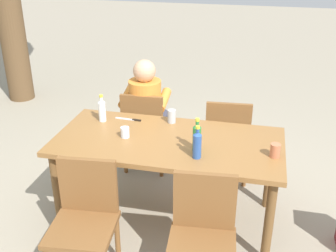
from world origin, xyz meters
The scene contains 14 objects.
ground_plane centered at (0.00, 0.00, 0.00)m, with size 24.00×24.00×0.00m, color gray.
dining_table centered at (0.00, 0.00, 0.67)m, with size 1.84×0.88×0.76m.
chair_far_left centered at (-0.41, 0.74, 0.49)m, with size 0.45×0.45×0.87m.
chair_near_right centered at (0.41, -0.74, 0.49)m, with size 0.48×0.48×0.87m.
chair_far_right centered at (0.42, 0.74, 0.49)m, with size 0.47×0.47×0.87m.
chair_near_left centered at (-0.42, -0.74, 0.49)m, with size 0.48×0.48×0.87m.
person_in_white_shirt centered at (-0.41, 0.85, 0.66)m, with size 0.47×0.61×1.18m.
bottle_blue centered at (0.27, -0.24, 0.87)m, with size 0.06×0.06×0.26m.
bottle_green centered at (0.25, -0.12, 0.88)m, with size 0.06×0.06×0.27m.
bottle_clear centered at (-0.65, 0.22, 0.87)m, with size 0.06×0.06×0.24m.
cup_glass centered at (-0.35, -0.04, 0.81)m, with size 0.07×0.07×0.09m, color silver.
cup_terracotta centered at (0.83, -0.09, 0.81)m, with size 0.08×0.08×0.11m, color #BC6B47.
cup_steel centered at (-0.04, 0.33, 0.82)m, with size 0.07×0.07×0.12m, color #B2B7BC.
table_knife centered at (-0.42, 0.30, 0.77)m, with size 0.24×0.04×0.01m.
Camera 1 is at (0.67, -2.88, 2.27)m, focal length 44.17 mm.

